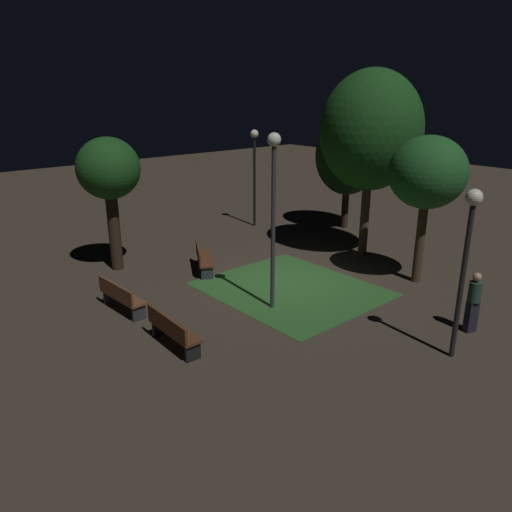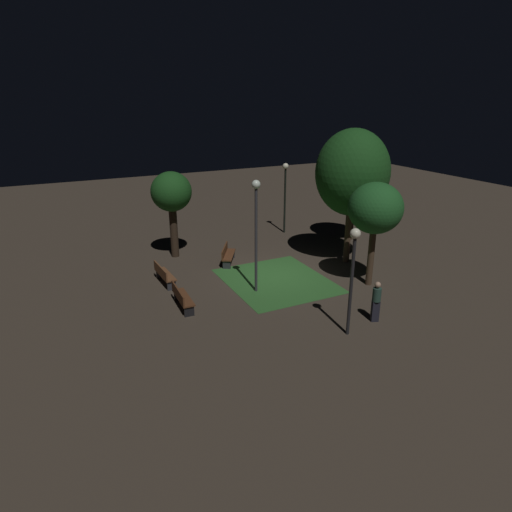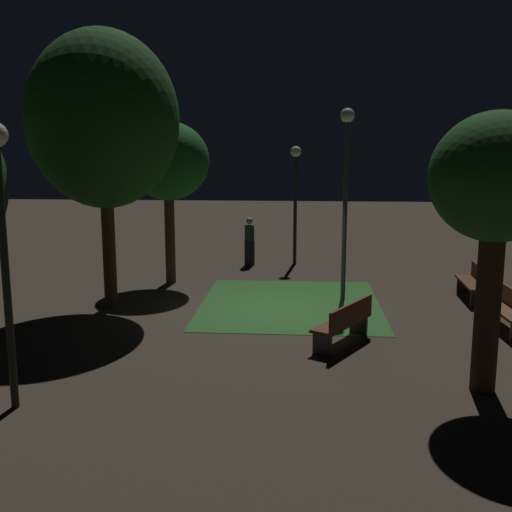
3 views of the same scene
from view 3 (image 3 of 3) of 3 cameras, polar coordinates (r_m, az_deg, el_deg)
name	(u,v)px [view 3 (image 3 of 3)]	position (r m, az deg, el deg)	size (l,w,h in m)	color
ground_plane	(278,310)	(14.83, 2.12, -5.10)	(60.00, 60.00, 0.00)	#3D3328
grass_lawn	(290,304)	(15.40, 3.25, -4.51)	(5.17, 4.49, 0.01)	#2D6028
bench_back_row	(510,309)	(14.14, 22.83, -4.67)	(1.82, 0.57, 0.88)	brown
bench_front_right	(475,282)	(16.63, 19.95, -2.32)	(1.82, 0.55, 0.88)	#512D19
bench_front_left	(345,321)	(12.30, 8.41, -6.14)	(1.79, 1.33, 0.88)	#512D19
tree_lawn_side	(103,121)	(14.99, -14.21, 12.29)	(3.57, 3.57, 6.64)	#423021
tree_back_right	(496,184)	(10.07, 21.76, 6.36)	(2.07, 2.07, 4.49)	#2D2116
tree_near_wall	(168,162)	(17.48, -8.31, 8.75)	(2.35, 2.35, 4.65)	#423021
lamp_post_plaza_east	(295,183)	(20.27, 3.75, 6.88)	(0.36, 0.36, 3.95)	black
lamp_post_path_center	(346,173)	(15.54, 8.49, 7.78)	(0.36, 0.36, 4.88)	#333338
lamp_post_near_wall	(1,217)	(9.50, -22.92, 3.42)	(0.36, 0.36, 4.28)	black
pedestrian	(250,240)	(20.21, -0.62, 1.51)	(0.32, 0.33, 1.61)	black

